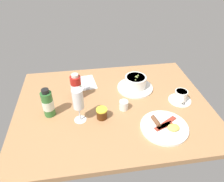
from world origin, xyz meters
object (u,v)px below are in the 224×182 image
jam_jar (102,113)px  coffee_cup (181,97)px  porridge_bowl (135,83)px  cutlery_setting (85,83)px  creamer_jug (124,105)px  sauce_bottle_green (48,104)px  wine_glass (78,101)px  breakfast_plate (165,127)px  sauce_bottle_red (76,87)px

jam_jar → coffee_cup: bearing=-170.9°
jam_jar → porridge_bowl: bearing=-135.2°
cutlery_setting → porridge_bowl: bearing=161.3°
creamer_jug → sauce_bottle_green: sauce_bottle_green is taller
porridge_bowl → sauce_bottle_green: sauce_bottle_green is taller
sauce_bottle_green → wine_glass: bearing=157.0°
wine_glass → breakfast_plate: wine_glass is taller
sauce_bottle_red → breakfast_plate: sauce_bottle_red is taller
sauce_bottle_red → wine_glass: bearing=93.4°
porridge_bowl → sauce_bottle_red: 36.72cm
coffee_cup → wine_glass: bearing=7.3°
cutlery_setting → coffee_cup: 60.52cm
coffee_cup → wine_glass: wine_glass is taller
porridge_bowl → cutlery_setting: bearing=-18.7°
porridge_bowl → sauce_bottle_red: bearing=5.6°
creamer_jug → wine_glass: size_ratio=0.30×
cutlery_setting → sauce_bottle_red: bearing=69.9°
sauce_bottle_green → coffee_cup: bearing=-179.5°
sauce_bottle_red → breakfast_plate: (-42.82, 32.43, -6.46)cm
cutlery_setting → sauce_bottle_green: 34.58cm
porridge_bowl → wine_glass: bearing=33.7°
coffee_cup → wine_glass: size_ratio=0.68×
sauce_bottle_red → breakfast_plate: size_ratio=0.67×
jam_jar → sauce_bottle_green: sauce_bottle_green is taller
jam_jar → breakfast_plate: bearing=157.7°
sauce_bottle_red → sauce_bottle_green: bearing=41.6°
wine_glass → cutlery_setting: bearing=-96.7°
coffee_cup → breakfast_plate: (16.61, 19.89, -2.09)cm
porridge_bowl → wine_glass: size_ratio=1.15×
wine_glass → sauce_bottle_green: (16.01, -6.79, -5.53)cm
wine_glass → jam_jar: 15.16cm
porridge_bowl → jam_jar: size_ratio=3.70×
porridge_bowl → coffee_cup: (-23.05, 16.10, -0.96)cm
porridge_bowl → creamer_jug: size_ratio=3.79×
creamer_jug → sauce_bottle_green: bearing=-2.3°
sauce_bottle_red → porridge_bowl: bearing=-174.4°
coffee_cup → sauce_bottle_red: 60.90cm
porridge_bowl → sauce_bottle_red: size_ratio=1.39×
cutlery_setting → creamer_jug: (-20.27, 28.89, 2.49)cm
wine_glass → breakfast_plate: bearing=163.3°
cutlery_setting → coffee_cup: size_ratio=1.42×
porridge_bowl → cutlery_setting: porridge_bowl is taller
cutlery_setting → wine_glass: size_ratio=0.96×
jam_jar → sauce_bottle_red: size_ratio=0.38×
coffee_cup → sauce_bottle_green: (74.26, 0.62, 4.48)cm
jam_jar → sauce_bottle_red: 24.07cm
jam_jar → creamer_jug: bearing=-157.7°
creamer_jug → breakfast_plate: (-17.38, 17.64, -1.82)cm
cutlery_setting → breakfast_plate: breakfast_plate is taller
jam_jar → breakfast_plate: jam_jar is taller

